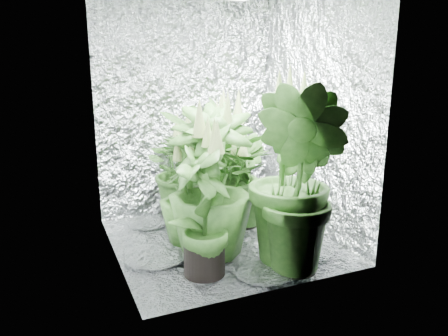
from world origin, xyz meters
TOP-DOWN VIEW (x-y plane):
  - ground at (0.00, 0.00)m, footprint 1.60×1.60m
  - walls at (0.00, 0.00)m, footprint 1.62×1.62m
  - plant_a at (-0.07, 0.58)m, footprint 0.89×0.89m
  - plant_b at (0.31, 0.64)m, footprint 0.75×0.75m
  - plant_c at (0.30, 0.25)m, footprint 0.47×0.47m
  - plant_d at (-0.24, 0.03)m, footprint 0.61×0.61m
  - plant_e at (0.07, 0.18)m, footprint 1.17×1.17m
  - plant_f at (-0.31, -0.44)m, footprint 0.59×0.59m
  - plant_g at (0.27, -0.61)m, footprint 0.84×0.84m
  - plant_h at (-0.17, -0.22)m, footprint 0.75×0.75m
  - circulation_fan at (0.60, 0.51)m, footprint 0.19×0.29m
  - plant_label at (0.34, -0.64)m, footprint 0.05×0.03m

SIDE VIEW (x-z plane):
  - ground at x=0.00m, z-range 0.00..0.00m
  - circulation_fan at x=0.60m, z-range -0.03..0.33m
  - plant_label at x=0.34m, z-range 0.26..0.34m
  - plant_c at x=0.30m, z-range -0.04..0.80m
  - plant_d at x=-0.24m, z-range -0.04..0.86m
  - plant_a at x=-0.07m, z-range -0.02..0.94m
  - plant_f at x=-0.31m, z-range -0.04..1.01m
  - plant_b at x=0.31m, z-range -0.05..1.06m
  - plant_e at x=0.07m, z-range -0.03..1.04m
  - plant_h at x=-0.17m, z-range -0.05..1.11m
  - plant_g at x=0.27m, z-range -0.04..1.29m
  - walls at x=0.00m, z-range 0.00..2.00m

